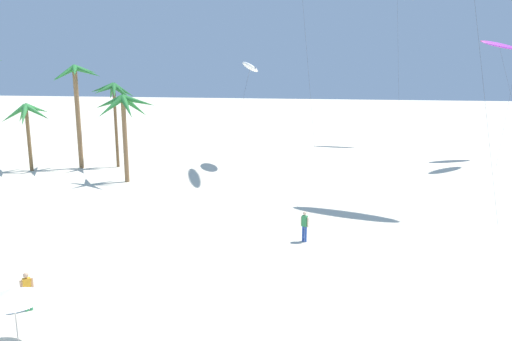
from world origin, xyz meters
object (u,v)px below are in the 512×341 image
person_foreground_walker (305,225)px  beach_umbrella (13,294)px  palm_tree_3 (76,85)px  flying_kite_5 (499,45)px  person_near_left (27,290)px  palm_tree_1 (27,117)px  flying_kite_6 (250,67)px  palm_tree_2 (124,110)px  palm_tree_4 (114,96)px

person_foreground_walker → beach_umbrella: bearing=-125.3°
palm_tree_3 → flying_kite_5: bearing=17.6°
flying_kite_5 → person_near_left: bearing=-124.7°
palm_tree_1 → flying_kite_6: (19.76, 6.85, 4.54)m
palm_tree_1 → palm_tree_2: bearing=-14.0°
palm_tree_3 → person_near_left: palm_tree_3 is taller
palm_tree_2 → flying_kite_5: 38.33m
person_foreground_walker → beach_umbrella: (-8.89, -12.56, 1.06)m
palm_tree_1 → palm_tree_3: (3.95, 2.04, 2.83)m
palm_tree_2 → person_near_left: bearing=-75.0°
palm_tree_1 → person_foreground_walker: palm_tree_1 is taller
palm_tree_1 → palm_tree_3: 5.27m
palm_tree_2 → beach_umbrella: palm_tree_2 is taller
beach_umbrella → palm_tree_1: bearing=123.5°
flying_kite_5 → person_near_left: 49.70m
palm_tree_1 → palm_tree_3: bearing=27.3°
flying_kite_5 → beach_umbrella: (-26.28, -42.36, -9.83)m
palm_tree_4 → flying_kite_6: (12.55, 3.78, 2.69)m
palm_tree_1 → flying_kite_6: size_ratio=0.57×
person_foreground_walker → flying_kite_5: bearing=59.7°
palm_tree_1 → person_near_left: palm_tree_1 is taller
palm_tree_2 → person_foreground_walker: 20.94m
beach_umbrella → palm_tree_3: bearing=115.7°
person_near_left → person_foreground_walker: bearing=44.5°
palm_tree_2 → person_foreground_walker: size_ratio=4.22×
flying_kite_6 → beach_umbrella: 35.23m
palm_tree_2 → beach_umbrella: size_ratio=3.29×
palm_tree_1 → person_near_left: size_ratio=3.92×
palm_tree_4 → person_near_left: bearing=-71.0°
palm_tree_3 → beach_umbrella: (14.23, -29.55, -5.92)m
palm_tree_1 → flying_kite_6: flying_kite_6 is taller
person_near_left → beach_umbrella: 3.07m
flying_kite_6 → person_near_left: bearing=-95.2°
palm_tree_3 → beach_umbrella: size_ratio=4.38×
beach_umbrella → flying_kite_6: bearing=87.4°
palm_tree_4 → person_near_left: (9.64, -28.06, -6.07)m
palm_tree_2 → person_near_left: (5.97, -22.29, -5.20)m
palm_tree_2 → person_foreground_walker: palm_tree_2 is taller
palm_tree_2 → beach_umbrella: 26.18m
palm_tree_4 → flying_kite_6: 13.38m
flying_kite_6 → beach_umbrella: size_ratio=4.97×
palm_tree_3 → person_near_left: (12.90, -27.02, -7.05)m
flying_kite_6 → beach_umbrella: (-1.58, -34.36, -7.63)m
palm_tree_1 → person_foreground_walker: bearing=-28.9°
palm_tree_3 → person_near_left: size_ratio=6.07×
palm_tree_4 → person_near_left: 30.29m
flying_kite_6 → person_foreground_walker: 24.58m
person_foreground_walker → beach_umbrella: size_ratio=0.78×
palm_tree_3 → palm_tree_4: 3.56m
person_near_left → beach_umbrella: (1.33, -2.52, 1.14)m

